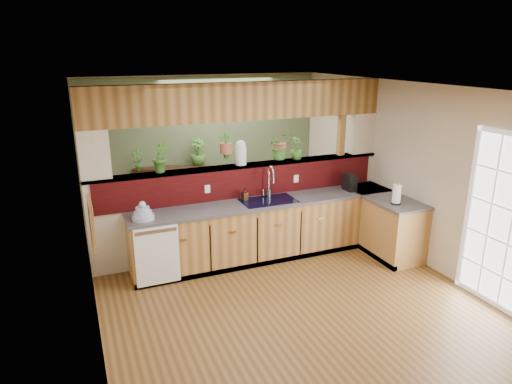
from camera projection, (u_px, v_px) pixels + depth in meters
name	position (u px, v px, depth m)	size (l,w,h in m)	color
ground	(280.00, 288.00, 6.08)	(4.60, 7.00, 0.01)	brown
ceiling	(284.00, 89.00, 5.30)	(4.60, 7.00, 0.01)	brown
wall_back	(204.00, 144.00, 8.78)	(4.60, 0.02, 2.60)	beige
wall_left	(87.00, 221.00, 4.85)	(0.02, 7.00, 2.60)	beige
wall_right	(427.00, 177.00, 6.53)	(0.02, 7.00, 2.60)	beige
pass_through_partition	(245.00, 177.00, 6.92)	(4.60, 0.21, 2.60)	beige
pass_through_ledge	(243.00, 166.00, 6.86)	(4.60, 0.21, 0.04)	brown
header_beam	(243.00, 101.00, 6.57)	(4.60, 0.15, 0.55)	brown
sage_backwall	(204.00, 144.00, 8.76)	(4.55, 0.02, 2.55)	#526545
countertop	(306.00, 226.00, 7.02)	(4.14, 1.52, 0.90)	olive
dishwasher	(157.00, 255.00, 5.99)	(0.58, 0.03, 0.82)	white
navy_sink	(268.00, 206.00, 6.78)	(0.82, 0.50, 0.18)	black
french_door	(500.00, 224.00, 5.44)	(0.06, 1.02, 2.16)	white
framed_print	(92.00, 224.00, 4.08)	(0.04, 0.35, 0.45)	olive
faucet	(270.00, 180.00, 6.85)	(0.22, 0.21, 0.49)	#B7B7B2
dish_stack	(143.00, 214.00, 5.99)	(0.29, 0.29, 0.25)	#A4B3D4
soap_dispenser	(245.00, 194.00, 6.77)	(0.08, 0.08, 0.18)	#362013
coffee_maker	(350.00, 183.00, 7.22)	(0.14, 0.24, 0.27)	black
paper_towel	(397.00, 195.00, 6.57)	(0.14, 0.14, 0.31)	black
glass_jar	(241.00, 153.00, 6.78)	(0.17, 0.17, 0.37)	silver
ledge_plant_left	(161.00, 157.00, 6.34)	(0.24, 0.20, 0.44)	#336723
ledge_plant_right	(297.00, 148.00, 7.13)	(0.19, 0.19, 0.35)	#336723
hanging_plant_a	(226.00, 138.00, 6.63)	(0.23, 0.19, 0.49)	brown
hanging_plant_b	(280.00, 135.00, 6.95)	(0.37, 0.32, 0.55)	brown
shelving_console	(173.00, 191.00, 8.54)	(1.38, 0.37, 0.92)	black
shelf_plant_a	(138.00, 161.00, 8.13)	(0.20, 0.13, 0.37)	#336723
shelf_plant_b	(198.00, 152.00, 8.51)	(0.28, 0.28, 0.50)	#336723
floor_plant	(267.00, 193.00, 8.79)	(0.72, 0.63, 0.81)	#336723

